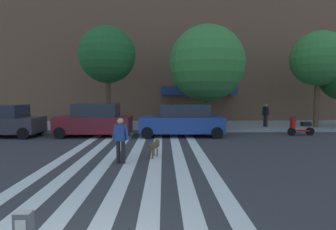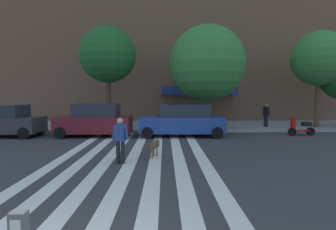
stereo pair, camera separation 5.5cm
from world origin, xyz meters
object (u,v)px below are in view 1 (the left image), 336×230
Objects in this scene: dog_on_leash at (154,146)px; street_tree_middle at (207,63)px; parked_car_third_in_line at (182,121)px; pedestrian_dog_walker at (121,138)px; parked_car_behind_first at (95,120)px; pedestrian_bystander at (266,114)px; street_tree_nearest at (107,55)px; parked_scooter at (301,128)px; street_tree_further at (318,59)px.

street_tree_middle is at bearing 67.03° from dog_on_leash.
parked_car_third_in_line reaches higher than pedestrian_dog_walker.
parked_car_behind_first is at bearing 124.86° from dog_on_leash.
dog_on_leash is 11.43m from pedestrian_bystander.
street_tree_middle is 10.45m from pedestrian_dog_walker.
street_tree_nearest is 6.51× the size of dog_on_leash.
street_tree_nearest is 4.23× the size of pedestrian_dog_walker.
parked_car_third_in_line is at bearing -178.91° from parked_scooter.
dog_on_leash is (3.63, -5.21, -0.50)m from parked_car_behind_first.
parked_scooter is at bearing -72.90° from pedestrian_bystander.
pedestrian_dog_walker reaches higher than dog_on_leash.
parked_car_third_in_line reaches higher than pedestrian_bystander.
street_tree_further is (7.78, 0.38, 0.37)m from street_tree_middle.
parked_scooter is (7.11, 0.14, -0.44)m from parked_car_third_in_line.
parked_car_behind_first is 8.22m from street_tree_middle.
street_tree_further is (2.49, 2.83, 4.41)m from parked_scooter.
parked_scooter reaches higher than dog_on_leash.
parked_car_behind_first reaches higher than pedestrian_bystander.
pedestrian_dog_walker is 1.00× the size of pedestrian_bystander.
pedestrian_bystander reaches higher than pedestrian_dog_walker.
parked_car_third_in_line is at bearing -162.83° from street_tree_further.
parked_car_third_in_line is 6.96m from pedestrian_bystander.
parked_car_third_in_line is (5.12, 0.00, -0.02)m from parked_car_behind_first.
street_tree_nearest reaches higher than street_tree_middle.
street_tree_nearest is 10.38m from pedestrian_dog_walker.
street_tree_nearest is at bearing 148.21° from parked_car_third_in_line.
pedestrian_bystander is at bearing 1.04° from street_tree_nearest.
parked_car_third_in_line is 4.79m from street_tree_middle.
pedestrian_bystander is (11.27, 3.26, 0.14)m from parked_car_behind_first.
parked_car_behind_first is at bearing -163.86° from pedestrian_bystander.
pedestrian_bystander is at bearing 107.10° from parked_scooter.
street_tree_nearest is (0.18, 3.06, 4.19)m from parked_car_behind_first.
pedestrian_bystander is (-0.96, 3.13, 0.60)m from parked_scooter.
parked_scooter is at bearing 31.86° from dog_on_leash.
dog_on_leash is at bearing -55.14° from parked_car_behind_first.
street_tree_further is 4.05× the size of pedestrian_dog_walker.
dog_on_leash is (-8.60, -5.35, -0.03)m from parked_scooter.
parked_car_third_in_line is 2.96× the size of pedestrian_bystander.
pedestrian_dog_walker is 1.57m from dog_on_leash.
pedestrian_bystander is at bearing 175.09° from street_tree_further.
pedestrian_dog_walker is (2.29, -9.21, -4.20)m from street_tree_nearest.
street_tree_middle is at bearing -3.99° from street_tree_nearest.
pedestrian_dog_walker is at bearing -113.26° from parked_car_third_in_line.
parked_car_behind_first reaches higher than dog_on_leash.
parked_car_behind_first is 0.62× the size of street_tree_middle.
dog_on_leash is 0.65× the size of pedestrian_bystander.
parked_car_behind_first is 11.73m from pedestrian_bystander.
parked_car_third_in_line is 0.73× the size of street_tree_further.
street_tree_middle is 7.80m from street_tree_further.
parked_car_behind_first is at bearing -180.00° from parked_car_third_in_line.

